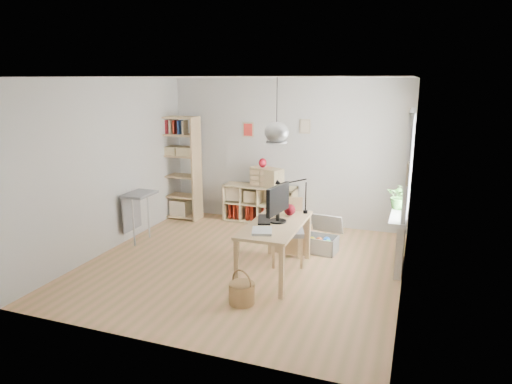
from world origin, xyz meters
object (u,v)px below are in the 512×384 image
(cube_shelf, at_px, (259,207))
(tall_bookshelf, at_px, (179,164))
(desk, at_px, (276,230))
(monitor, at_px, (278,202))
(chair, at_px, (287,227))
(storage_chest, at_px, (322,240))
(drawer_chest, at_px, (267,177))

(cube_shelf, xyz_separation_m, tall_bookshelf, (-1.56, -0.28, 0.79))
(desk, height_order, monitor, monitor)
(desk, xyz_separation_m, chair, (0.02, 0.49, -0.11))
(tall_bookshelf, distance_m, chair, 3.04)
(chair, bearing_deg, monitor, -110.55)
(tall_bookshelf, distance_m, storage_chest, 3.27)
(monitor, distance_m, drawer_chest, 2.30)
(desk, relative_size, cube_shelf, 1.07)
(cube_shelf, xyz_separation_m, chair, (1.05, -1.74, 0.25))
(monitor, xyz_separation_m, drawer_chest, (-0.87, 2.13, -0.15))
(cube_shelf, xyz_separation_m, monitor, (1.03, -2.17, 0.74))
(desk, height_order, tall_bookshelf, tall_bookshelf)
(cube_shelf, bearing_deg, tall_bookshelf, -169.81)
(drawer_chest, bearing_deg, tall_bookshelf, -148.15)
(chair, relative_size, drawer_chest, 1.55)
(storage_chest, height_order, monitor, monitor)
(chair, xyz_separation_m, monitor, (-0.01, -0.42, 0.49))
(storage_chest, bearing_deg, chair, -117.93)
(storage_chest, height_order, drawer_chest, drawer_chest)
(desk, height_order, storage_chest, desk)
(chair, distance_m, storage_chest, 0.82)
(cube_shelf, distance_m, tall_bookshelf, 1.77)
(desk, distance_m, tall_bookshelf, 3.27)
(storage_chest, bearing_deg, tall_bookshelf, 170.62)
(tall_bookshelf, relative_size, monitor, 3.34)
(drawer_chest, bearing_deg, storage_chest, -16.31)
(cube_shelf, xyz_separation_m, drawer_chest, (0.16, -0.04, 0.60))
(tall_bookshelf, height_order, monitor, tall_bookshelf)
(cube_shelf, relative_size, drawer_chest, 2.26)
(desk, bearing_deg, storage_chest, 68.11)
(tall_bookshelf, bearing_deg, storage_chest, -15.87)
(chair, xyz_separation_m, drawer_chest, (-0.89, 1.70, 0.35))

